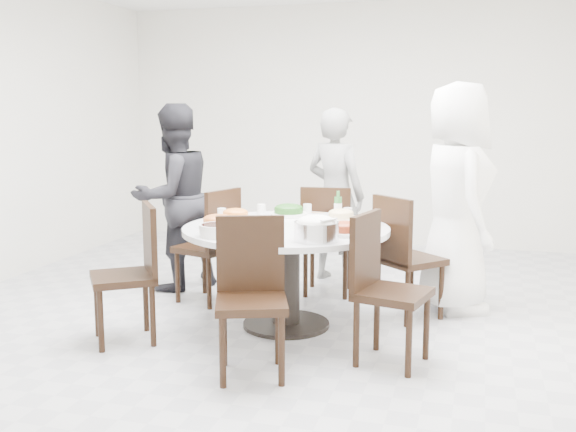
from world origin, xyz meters
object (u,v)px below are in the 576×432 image
(soup_bowl, at_px, (219,230))
(chair_n, at_px, (328,240))
(chair_nw, at_px, (206,245))
(diner_right, at_px, (456,198))
(diner_middle, at_px, (335,195))
(chair_s, at_px, (251,299))
(dining_table, at_px, (286,277))
(chair_se, at_px, (393,290))
(rice_bowl, at_px, (316,231))
(diner_left, at_px, (173,197))
(beverage_bottle, at_px, (338,204))
(chair_sw, at_px, (123,274))
(chair_ne, at_px, (410,257))

(soup_bowl, bearing_deg, chair_n, 73.29)
(chair_n, xyz_separation_m, chair_nw, (-0.92, -0.52, 0.00))
(diner_right, bearing_deg, diner_middle, 38.33)
(chair_n, relative_size, chair_s, 1.00)
(dining_table, bearing_deg, diner_middle, 87.55)
(chair_se, bearing_deg, chair_n, 39.82)
(chair_n, bearing_deg, chair_se, 112.41)
(chair_n, height_order, rice_bowl, chair_n)
(chair_se, relative_size, diner_left, 0.58)
(dining_table, relative_size, rice_bowl, 5.15)
(diner_middle, height_order, beverage_bottle, diner_middle)
(chair_n, distance_m, chair_sw, 1.92)
(diner_right, bearing_deg, rice_bowl, 124.79)
(chair_nw, relative_size, rice_bowl, 3.26)
(chair_se, bearing_deg, rice_bowl, 96.02)
(chair_n, height_order, chair_nw, same)
(rice_bowl, relative_size, beverage_bottle, 1.39)
(chair_s, bearing_deg, chair_se, 8.69)
(chair_n, distance_m, chair_se, 1.66)
(chair_nw, bearing_deg, rice_bowl, 69.60)
(chair_ne, height_order, chair_sw, same)
(dining_table, bearing_deg, chair_ne, 28.82)
(chair_sw, relative_size, chair_se, 1.00)
(chair_n, distance_m, rice_bowl, 1.48)
(chair_ne, xyz_separation_m, diner_right, (0.31, 0.32, 0.43))
(chair_nw, height_order, beverage_bottle, beverage_bottle)
(chair_n, xyz_separation_m, soup_bowl, (-0.43, -1.45, 0.32))
(diner_right, bearing_deg, chair_nw, 78.13)
(chair_sw, relative_size, soup_bowl, 3.64)
(chair_nw, bearing_deg, chair_se, 77.44)
(diner_right, bearing_deg, chair_n, 58.77)
(chair_sw, bearing_deg, beverage_bottle, 96.26)
(soup_bowl, bearing_deg, diner_left, 126.69)
(chair_ne, height_order, chair_se, same)
(chair_se, height_order, diner_left, diner_left)
(soup_bowl, bearing_deg, diner_middle, 78.28)
(chair_s, relative_size, rice_bowl, 3.26)
(chair_n, bearing_deg, diner_middle, -89.36)
(dining_table, relative_size, soup_bowl, 5.75)
(chair_ne, relative_size, chair_n, 1.00)
(chair_sw, xyz_separation_m, chair_s, (1.04, -0.33, 0.00))
(chair_sw, distance_m, rice_bowl, 1.37)
(dining_table, bearing_deg, diner_left, 148.76)
(dining_table, height_order, diner_right, diner_right)
(chair_s, distance_m, diner_middle, 2.40)
(dining_table, xyz_separation_m, diner_right, (1.16, 0.79, 0.53))
(dining_table, height_order, chair_sw, chair_sw)
(chair_s, relative_size, diner_left, 0.58)
(diner_right, distance_m, diner_middle, 1.28)
(dining_table, xyz_separation_m, beverage_bottle, (0.28, 0.51, 0.48))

